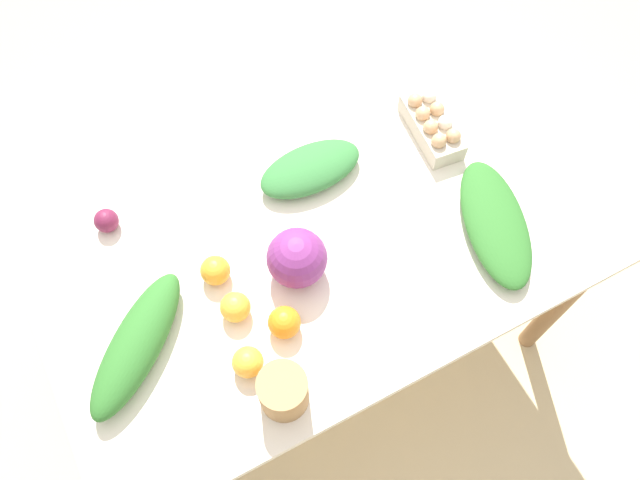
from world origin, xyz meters
name	(u,v)px	position (x,y,z in m)	size (l,w,h in m)	color
ground_plane	(320,336)	(0.00, 0.00, 0.00)	(8.00, 8.00, 0.00)	#C6B289
dining_table	(320,260)	(0.00, 0.00, 0.66)	(1.46, 0.85, 0.76)	silver
cabbage_purple	(297,258)	(0.09, 0.04, 0.84)	(0.15, 0.15, 0.15)	#7A2D75
egg_carton	(432,125)	(-0.45, -0.17, 0.80)	(0.12, 0.24, 0.09)	beige
paper_bag	(283,391)	(0.26, 0.32, 0.82)	(0.11, 0.11, 0.13)	#A87F51
greens_bunch_chard	(137,344)	(0.51, 0.06, 0.80)	(0.38, 0.12, 0.09)	#2D6B28
greens_bunch_kale	(495,223)	(-0.43, 0.17, 0.79)	(0.38, 0.16, 0.06)	#2D6B28
greens_bunch_beet_tops	(310,169)	(-0.07, -0.20, 0.79)	(0.29, 0.15, 0.07)	#337538
beet_root	(106,221)	(0.47, -0.30, 0.79)	(0.06, 0.06, 0.06)	maroon
orange_0	(235,307)	(0.27, 0.08, 0.80)	(0.08, 0.08, 0.08)	#F9A833
orange_1	(284,322)	(0.18, 0.17, 0.80)	(0.08, 0.08, 0.08)	orange
orange_2	(215,270)	(0.28, -0.04, 0.80)	(0.08, 0.08, 0.08)	orange
orange_3	(248,362)	(0.30, 0.21, 0.80)	(0.07, 0.07, 0.07)	#F9A833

